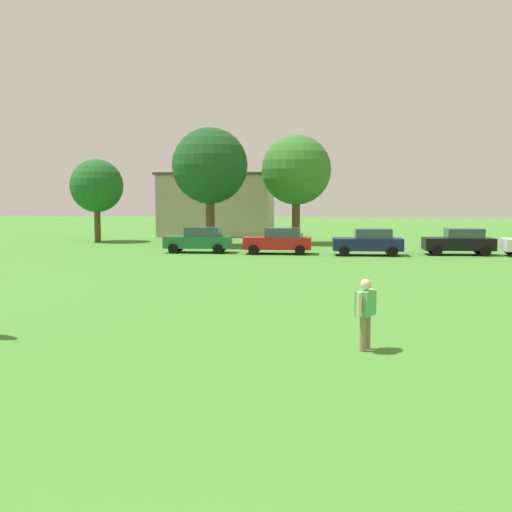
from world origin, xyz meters
The scene contains 10 objects.
ground_plane centered at (0.00, 30.00, 0.00)m, with size 160.00×160.00×0.00m, color #42842D.
adult_bystander centered at (2.36, 12.11, 1.03)m, with size 0.55×0.74×1.73m.
parked_car_green_0 centered at (-6.49, 37.46, 0.86)m, with size 4.30×2.02×1.68m.
parked_car_red_1 centered at (-1.22, 37.02, 0.86)m, with size 4.30×2.02×1.68m.
parked_car_navy_2 centered at (4.44, 36.58, 0.86)m, with size 4.30×2.02×1.68m.
parked_car_black_3 centered at (10.16, 37.43, 0.86)m, with size 4.30×2.02×1.68m.
tree_far_left centered at (-16.61, 46.53, 4.51)m, with size 4.29×4.29×6.68m.
tree_center centered at (-6.70, 43.01, 5.90)m, with size 5.60×5.60×8.73m.
tree_far_right centered at (-0.44, 45.98, 5.69)m, with size 5.41×5.41×8.43m.
house_left centered at (-8.12, 55.63, 2.92)m, with size 10.53×7.71×5.81m.
Camera 1 is at (1.17, -2.83, 3.70)m, focal length 43.81 mm.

